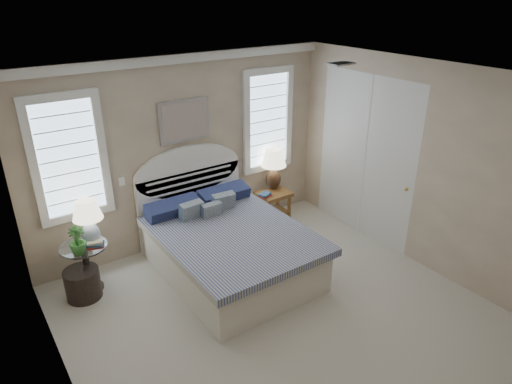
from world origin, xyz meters
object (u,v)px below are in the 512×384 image
at_px(bed, 226,244).
at_px(lamp_right, 273,164).
at_px(lamp_left, 88,217).
at_px(nightstand_right, 274,201).
at_px(floor_pot, 83,284).
at_px(side_table_left, 86,263).

height_order(bed, lamp_right, bed).
bearing_deg(lamp_left, nightstand_right, 1.92).
xyz_separation_m(nightstand_right, floor_pot, (-3.06, -0.22, -0.20)).
xyz_separation_m(side_table_left, floor_pot, (-0.11, -0.12, -0.20)).
bearing_deg(floor_pot, lamp_right, 6.73).
height_order(side_table_left, nightstand_right, side_table_left).
xyz_separation_m(bed, floor_pot, (-1.76, 0.47, -0.20)).
height_order(lamp_left, lamp_right, lamp_left).
xyz_separation_m(floor_pot, lamp_right, (3.15, 0.37, 0.74)).
bearing_deg(lamp_right, floor_pot, -173.27).
bearing_deg(floor_pot, nightstand_right, 4.17).
distance_m(side_table_left, floor_pot, 0.25).
height_order(side_table_left, lamp_left, lamp_left).
height_order(floor_pot, lamp_left, lamp_left).
distance_m(side_table_left, lamp_left, 0.61).
height_order(bed, lamp_left, bed).
relative_size(lamp_left, lamp_right, 0.88).
bearing_deg(side_table_left, lamp_left, 2.44).
bearing_deg(side_table_left, nightstand_right, 1.94).
bearing_deg(side_table_left, lamp_right, 4.67).
bearing_deg(bed, nightstand_right, 28.03).
height_order(floor_pot, lamp_right, lamp_right).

